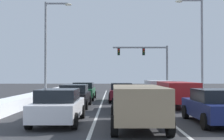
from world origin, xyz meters
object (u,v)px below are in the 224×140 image
sedan_maroon_center_lane_third (120,92)px  sedan_green_left_lane_third (82,91)px  sedan_navy_right_lane_nearest (213,106)px  suv_silver_right_lane_third (157,88)px  sedan_black_left_lane_second (73,96)px  street_lamp_right_mid (197,39)px  sedan_gray_center_lane_second (128,98)px  suv_red_right_lane_second (176,92)px  sedan_white_left_lane_nearest (57,106)px  suv_tan_center_lane_nearest (137,103)px  street_lamp_left_mid (48,41)px  traffic_light_gantry (149,58)px

sedan_maroon_center_lane_third → sedan_green_left_lane_third: 3.83m
sedan_navy_right_lane_nearest → suv_silver_right_lane_third: bearing=91.6°
sedan_black_left_lane_second → street_lamp_right_mid: 14.66m
sedan_navy_right_lane_nearest → sedan_black_left_lane_second: same height
sedan_gray_center_lane_second → street_lamp_right_mid: (7.30, 10.83, 4.81)m
suv_red_right_lane_second → suv_silver_right_lane_third: size_ratio=1.00×
suv_red_right_lane_second → sedan_white_left_lane_nearest: 9.40m
street_lamp_right_mid → suv_tan_center_lane_nearest: bearing=-113.7°
sedan_black_left_lane_second → sedan_maroon_center_lane_third: bearing=54.0°
suv_tan_center_lane_nearest → sedan_black_left_lane_second: 8.67m
suv_tan_center_lane_nearest → sedan_green_left_lane_third: suv_tan_center_lane_nearest is taller
sedan_navy_right_lane_nearest → street_lamp_left_mid: street_lamp_left_mid is taller
sedan_navy_right_lane_nearest → street_lamp_right_mid: bearing=76.2°
sedan_gray_center_lane_second → sedan_green_left_lane_third: (-3.50, 8.65, 0.00)m
sedan_navy_right_lane_nearest → street_lamp_left_mid: bearing=123.5°
sedan_maroon_center_lane_third → traffic_light_gantry: size_ratio=0.60×
suv_tan_center_lane_nearest → sedan_black_left_lane_second: size_ratio=1.09×
sedan_navy_right_lane_nearest → sedan_gray_center_lane_second: bearing=126.8°
sedan_navy_right_lane_nearest → sedan_green_left_lane_third: size_ratio=1.00×
suv_silver_right_lane_third → suv_tan_center_lane_nearest: same height
suv_red_right_lane_second → street_lamp_right_mid: street_lamp_right_mid is taller
sedan_white_left_lane_nearest → street_lamp_right_mid: bearing=55.3°
sedan_black_left_lane_second → sedan_green_left_lane_third: bearing=90.1°
traffic_light_gantry → street_lamp_left_mid: bearing=-134.5°
suv_red_right_lane_second → sedan_gray_center_lane_second: size_ratio=1.09×
sedan_white_left_lane_nearest → sedan_black_left_lane_second: 6.73m
sedan_gray_center_lane_second → sedan_black_left_lane_second: size_ratio=1.00×
suv_silver_right_lane_third → traffic_light_gantry: traffic_light_gantry is taller
sedan_gray_center_lane_second → street_lamp_right_mid: bearing=56.0°
sedan_gray_center_lane_second → traffic_light_gantry: traffic_light_gantry is taller
sedan_green_left_lane_third → sedan_white_left_lane_nearest: bearing=-89.4°
street_lamp_left_mid → sedan_maroon_center_lane_third: bearing=-35.0°
sedan_gray_center_lane_second → sedan_green_left_lane_third: same height
sedan_navy_right_lane_nearest → traffic_light_gantry: (0.70, 27.63, 3.73)m
sedan_gray_center_lane_second → sedan_black_left_lane_second: same height
street_lamp_right_mid → suv_silver_right_lane_third: bearing=-152.3°
suv_red_right_lane_second → street_lamp_left_mid: (-10.47, 9.34, 4.48)m
suv_silver_right_lane_third → street_lamp_right_mid: size_ratio=0.52×
sedan_navy_right_lane_nearest → street_lamp_left_mid: size_ratio=0.48×
sedan_maroon_center_lane_third → street_lamp_left_mid: 9.66m
street_lamp_right_mid → traffic_light_gantry: bearing=104.4°
suv_tan_center_lane_nearest → sedan_gray_center_lane_second: suv_tan_center_lane_nearest is taller
street_lamp_right_mid → sedan_green_left_lane_third: bearing=-168.6°
sedan_green_left_lane_third → sedan_black_left_lane_second: bearing=-89.9°
street_lamp_left_mid → sedan_navy_right_lane_nearest: bearing=-56.5°
suv_silver_right_lane_third → street_lamp_left_mid: 11.55m
street_lamp_right_mid → sedan_white_left_lane_nearest: bearing=-124.7°
sedan_white_left_lane_nearest → traffic_light_gantry: traffic_light_gantry is taller
street_lamp_right_mid → street_lamp_left_mid: street_lamp_right_mid is taller
sedan_maroon_center_lane_third → traffic_light_gantry: bearing=74.8°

